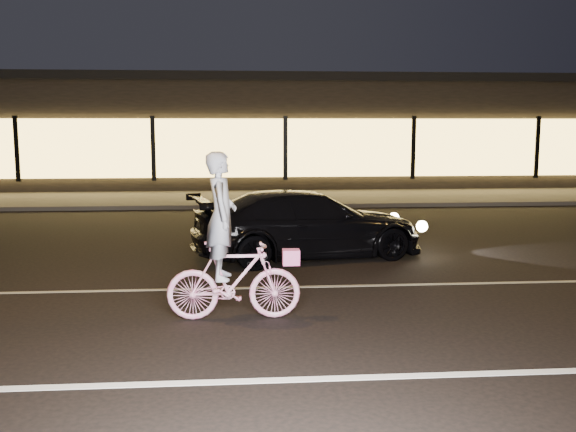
{
  "coord_description": "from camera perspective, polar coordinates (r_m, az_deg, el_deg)",
  "views": [
    {
      "loc": [
        -1.69,
        -7.32,
        2.43
      ],
      "look_at": [
        -1.05,
        0.6,
        1.29
      ],
      "focal_mm": 40.0,
      "sensor_mm": 36.0,
      "label": 1
    }
  ],
  "objects": [
    {
      "name": "lane_stripe_far",
      "position": [
        9.78,
        5.52,
        -6.2
      ],
      "size": [
        60.0,
        0.1,
        0.01
      ],
      "primitive_type": "cube",
      "color": "gray",
      "rests_on": "ground"
    },
    {
      "name": "cyclist",
      "position": [
        7.99,
        -5.14,
        -4.0
      ],
      "size": [
        1.67,
        0.57,
        2.1
      ],
      "rotation": [
        0.0,
        0.0,
        1.57
      ],
      "color": "#F74799",
      "rests_on": "ground"
    },
    {
      "name": "ground",
      "position": [
        7.9,
        8.09,
        -9.81
      ],
      "size": [
        90.0,
        90.0,
        0.0
      ],
      "primitive_type": "plane",
      "color": "black",
      "rests_on": "ground"
    },
    {
      "name": "sedan",
      "position": [
        11.69,
        1.8,
        -0.73
      ],
      "size": [
        4.52,
        2.63,
        1.23
      ],
      "rotation": [
        0.0,
        0.0,
        1.8
      ],
      "color": "black",
      "rests_on": "ground"
    },
    {
      "name": "lane_stripe_near",
      "position": [
        6.53,
        11.05,
        -13.78
      ],
      "size": [
        60.0,
        0.12,
        0.01
      ],
      "primitive_type": "cube",
      "color": "silver",
      "rests_on": "ground"
    },
    {
      "name": "storefront",
      "position": [
        26.35,
        -0.93,
        7.59
      ],
      "size": [
        25.4,
        8.42,
        4.2
      ],
      "color": "black",
      "rests_on": "ground"
    },
    {
      "name": "sidewalk",
      "position": [
        20.53,
        0.15,
        1.58
      ],
      "size": [
        30.0,
        4.0,
        0.12
      ],
      "primitive_type": "cube",
      "color": "#383533",
      "rests_on": "ground"
    }
  ]
}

